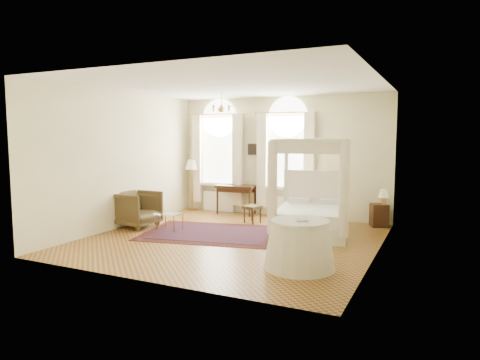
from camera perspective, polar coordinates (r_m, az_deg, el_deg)
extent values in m
plane|color=#A3732F|center=(9.39, -1.02, -7.87)|extent=(6.00, 6.00, 0.00)
plane|color=#F6EFBB|center=(11.89, 5.44, 3.08)|extent=(6.00, 0.00, 6.00)
plane|color=#F6EFBB|center=(6.60, -12.75, 0.63)|extent=(6.00, 0.00, 6.00)
plane|color=#F6EFBB|center=(10.81, -15.43, 2.60)|extent=(0.00, 6.00, 6.00)
plane|color=#F6EFBB|center=(8.25, 17.97, 1.53)|extent=(0.00, 6.00, 6.00)
plane|color=white|center=(9.18, -1.06, 12.57)|extent=(6.00, 6.00, 0.00)
cube|color=white|center=(12.63, -2.73, 3.95)|extent=(1.10, 0.04, 1.90)
cylinder|color=white|center=(12.64, -2.76, 8.26)|extent=(1.10, 0.04, 1.10)
cube|color=white|center=(12.63, -2.91, -0.56)|extent=(1.32, 0.24, 0.08)
cube|color=#EFE1C5|center=(12.83, -5.73, 2.84)|extent=(0.28, 0.14, 2.60)
cube|color=#EFE1C5|center=(12.19, -0.33, 2.70)|extent=(0.28, 0.14, 2.60)
cube|color=white|center=(12.72, -2.85, -2.83)|extent=(1.00, 0.12, 0.58)
cube|color=white|center=(11.79, 6.32, 3.77)|extent=(1.10, 0.04, 1.90)
cylinder|color=white|center=(11.79, 6.37, 8.39)|extent=(1.10, 0.04, 1.10)
cube|color=white|center=(11.78, 6.12, -1.06)|extent=(1.32, 0.24, 0.08)
cube|color=#EFE1C5|center=(11.88, 2.98, 2.61)|extent=(0.28, 0.14, 2.60)
cube|color=#EFE1C5|center=(11.43, 9.20, 2.41)|extent=(0.28, 0.14, 2.60)
cube|color=white|center=(11.87, 6.12, -3.49)|extent=(1.00, 0.12, 0.58)
cylinder|color=#B47D3C|center=(10.63, -2.53, 10.58)|extent=(0.02, 0.02, 0.40)
sphere|color=#B47D3C|center=(10.61, -2.52, 9.39)|extent=(0.16, 0.16, 0.16)
sphere|color=beige|center=(10.52, -1.45, 9.81)|extent=(0.07, 0.07, 0.07)
sphere|color=beige|center=(10.74, -1.51, 9.73)|extent=(0.07, 0.07, 0.07)
sphere|color=beige|center=(10.84, -2.56, 9.69)|extent=(0.07, 0.07, 0.07)
sphere|color=beige|center=(10.72, -3.58, 9.73)|extent=(0.07, 0.07, 0.07)
sphere|color=beige|center=(10.50, -3.56, 9.81)|extent=(0.07, 0.07, 0.07)
sphere|color=beige|center=(10.40, -2.48, 9.85)|extent=(0.07, 0.07, 0.07)
cube|color=black|center=(12.17, 1.64, 4.11)|extent=(0.26, 0.03, 0.32)
cube|color=black|center=(11.43, 12.27, 4.36)|extent=(0.22, 0.03, 0.26)
cube|color=beige|center=(9.94, 9.47, -6.18)|extent=(1.90, 2.20, 0.33)
cube|color=white|center=(9.88, 9.50, -4.50)|extent=(1.79, 2.09, 0.26)
cube|color=#EFE1C5|center=(10.75, 10.03, -1.67)|extent=(1.56, 0.35, 1.11)
cube|color=beige|center=(10.79, 6.17, -0.34)|extent=(0.10, 0.10, 2.13)
cube|color=beige|center=(10.66, 13.96, -0.56)|extent=(0.10, 0.10, 2.13)
cube|color=beige|center=(9.00, 4.33, -1.59)|extent=(0.10, 0.10, 2.13)
cube|color=beige|center=(8.84, 13.69, -1.88)|extent=(0.10, 0.10, 2.13)
cube|color=beige|center=(10.63, 10.15, 5.26)|extent=(1.56, 0.35, 0.07)
cube|color=beige|center=(8.81, 9.08, 5.14)|extent=(1.56, 0.35, 0.07)
cube|color=beige|center=(9.82, 5.40, 5.27)|extent=(0.42, 1.93, 0.07)
cube|color=beige|center=(9.68, 14.00, 5.11)|extent=(0.42, 1.93, 0.07)
cube|color=#EFE1C5|center=(10.64, 10.14, 4.56)|extent=(1.61, 0.33, 0.26)
cube|color=#EFE1C5|center=(8.81, 9.07, 4.30)|extent=(1.61, 0.33, 0.26)
cube|color=#EFE1C5|center=(9.82, 5.39, 4.51)|extent=(0.39, 1.98, 0.26)
cube|color=#EFE1C5|center=(9.68, 13.98, 4.34)|extent=(0.39, 1.98, 0.26)
cylinder|color=#EFE1C5|center=(8.98, 4.34, -1.01)|extent=(0.20, 0.20, 1.95)
cylinder|color=#EFE1C5|center=(8.83, 13.71, -1.28)|extent=(0.20, 0.20, 1.95)
cube|color=#341E0E|center=(11.12, 18.05, -4.50)|extent=(0.51, 0.49, 0.56)
cylinder|color=#B47D3C|center=(11.06, 18.60, -2.62)|extent=(0.11, 0.11, 0.18)
cone|color=beige|center=(11.04, 18.63, -1.69)|extent=(0.25, 0.25, 0.20)
cube|color=#341E0E|center=(12.16, -0.50, -0.84)|extent=(1.15, 0.65, 0.07)
cube|color=#341E0E|center=(12.18, -0.50, -1.31)|extent=(1.03, 0.53, 0.11)
cylinder|color=#341E0E|center=(12.61, -2.18, -2.49)|extent=(0.06, 0.06, 0.78)
cylinder|color=#341E0E|center=(12.25, 2.02, -2.74)|extent=(0.06, 0.06, 0.78)
cylinder|color=#341E0E|center=(12.21, -3.03, -2.77)|extent=(0.06, 0.06, 0.78)
cylinder|color=#341E0E|center=(11.84, 1.29, -3.04)|extent=(0.06, 0.06, 0.78)
imported|color=black|center=(12.33, -1.03, -0.54)|extent=(0.31, 0.22, 0.02)
cube|color=#4E4021|center=(11.01, 1.66, -3.63)|extent=(0.49, 0.49, 0.08)
cylinder|color=#341E0E|center=(11.04, 0.59, -4.79)|extent=(0.04, 0.04, 0.37)
cylinder|color=#341E0E|center=(10.85, 1.72, -4.98)|extent=(0.04, 0.04, 0.37)
cylinder|color=#341E0E|center=(11.25, 1.60, -4.58)|extent=(0.04, 0.04, 0.37)
cylinder|color=#341E0E|center=(11.07, 2.73, -4.77)|extent=(0.04, 0.04, 0.37)
imported|color=#43351D|center=(10.84, -13.64, -3.78)|extent=(1.01, 0.98, 0.88)
cube|color=silver|center=(10.31, -9.38, -4.43)|extent=(0.62, 0.45, 0.02)
cylinder|color=#B47D3C|center=(10.38, -11.07, -5.51)|extent=(0.02, 0.02, 0.40)
cylinder|color=#B47D3C|center=(10.06, -8.80, -5.84)|extent=(0.02, 0.02, 0.40)
cylinder|color=#B47D3C|center=(10.64, -9.90, -5.21)|extent=(0.02, 0.02, 0.40)
cylinder|color=#B47D3C|center=(10.33, -7.65, -5.52)|extent=(0.02, 0.02, 0.40)
cylinder|color=#B47D3C|center=(12.99, -6.38, -3.96)|extent=(0.27, 0.27, 0.03)
cylinder|color=#B47D3C|center=(12.89, -6.41, -1.09)|extent=(0.04, 0.04, 1.34)
cone|color=beige|center=(12.82, -6.45, 2.07)|extent=(0.39, 0.39, 0.28)
cube|color=#42140F|center=(9.94, -3.68, -7.08)|extent=(3.48, 2.81, 0.01)
cube|color=black|center=(9.94, -3.68, -7.05)|extent=(2.91, 2.24, 0.01)
cone|color=white|center=(7.38, 7.93, -8.64)|extent=(1.22, 1.22, 0.79)
cylinder|color=white|center=(7.29, 7.98, -5.48)|extent=(1.00, 1.00, 0.04)
imported|color=black|center=(7.24, 7.45, -5.28)|extent=(0.28, 0.31, 0.02)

